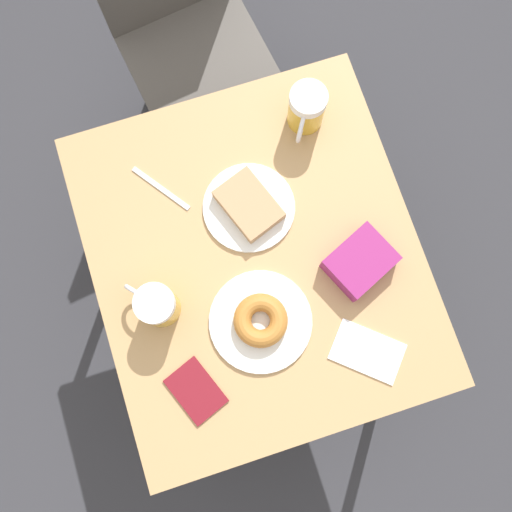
# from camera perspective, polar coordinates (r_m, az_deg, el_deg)

# --- Properties ---
(ground_plane) EXTENTS (8.00, 8.00, 0.00)m
(ground_plane) POSITION_cam_1_polar(r_m,az_deg,el_deg) (2.02, -0.00, -3.93)
(ground_plane) COLOR #333338
(table) EXTENTS (0.75, 0.85, 0.70)m
(table) POSITION_cam_1_polar(r_m,az_deg,el_deg) (1.39, -0.00, -0.70)
(table) COLOR tan
(table) RESTS_ON ground_plane
(chair) EXTENTS (0.45, 0.45, 0.84)m
(chair) POSITION_cam_1_polar(r_m,az_deg,el_deg) (1.80, -7.33, 22.25)
(chair) COLOR #514C47
(chair) RESTS_ON ground_plane
(plate_with_cake) EXTENTS (0.22, 0.22, 0.04)m
(plate_with_cake) POSITION_cam_1_polar(r_m,az_deg,el_deg) (1.33, -0.72, 5.00)
(plate_with_cake) COLOR white
(plate_with_cake) RESTS_ON table
(plate_with_donut) EXTENTS (0.23, 0.23, 0.05)m
(plate_with_donut) POSITION_cam_1_polar(r_m,az_deg,el_deg) (1.28, 0.46, -6.51)
(plate_with_donut) COLOR white
(plate_with_donut) RESTS_ON table
(beer_mug_left) EXTENTS (0.10, 0.11, 0.12)m
(beer_mug_left) POSITION_cam_1_polar(r_m,az_deg,el_deg) (1.26, -9.89, -4.85)
(beer_mug_left) COLOR gold
(beer_mug_left) RESTS_ON table
(beer_mug_center) EXTENTS (0.10, 0.12, 0.12)m
(beer_mug_center) POSITION_cam_1_polar(r_m,az_deg,el_deg) (1.38, 5.06, 14.43)
(beer_mug_center) COLOR gold
(beer_mug_center) RESTS_ON table
(napkin_folded) EXTENTS (0.18, 0.17, 0.00)m
(napkin_folded) POSITION_cam_1_polar(r_m,az_deg,el_deg) (1.32, 11.07, -9.36)
(napkin_folded) COLOR white
(napkin_folded) RESTS_ON table
(fork) EXTENTS (0.11, 0.14, 0.00)m
(fork) POSITION_cam_1_polar(r_m,az_deg,el_deg) (1.38, -9.48, 6.69)
(fork) COLOR silver
(fork) RESTS_ON table
(passport_near_edge) EXTENTS (0.13, 0.15, 0.01)m
(passport_near_edge) POSITION_cam_1_polar(r_m,az_deg,el_deg) (1.30, -6.03, -13.26)
(passport_near_edge) COLOR maroon
(passport_near_edge) RESTS_ON table
(blue_pouch) EXTENTS (0.17, 0.16, 0.06)m
(blue_pouch) POSITION_cam_1_polar(r_m,az_deg,el_deg) (1.31, 10.36, -0.60)
(blue_pouch) COLOR #8C2366
(blue_pouch) RESTS_ON table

